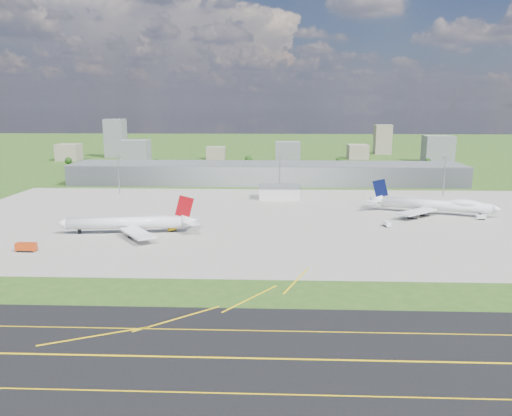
{
  "coord_description": "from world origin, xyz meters",
  "views": [
    {
      "loc": [
        7.44,
        -219.56,
        59.52
      ],
      "look_at": [
        -2.31,
        25.14,
        9.0
      ],
      "focal_mm": 35.0,
      "sensor_mm": 36.0,
      "label": 1
    }
  ],
  "objects_px": {
    "van_white_near": "(387,224)",
    "airliner_red_twin": "(130,223)",
    "airliner_blue_quad": "(435,205)",
    "van_white_far": "(481,218)",
    "fire_truck": "(26,247)",
    "tug_yellow": "(172,230)"
  },
  "relations": [
    {
      "from": "tug_yellow",
      "to": "van_white_near",
      "type": "distance_m",
      "value": 106.11
    },
    {
      "from": "airliner_red_twin",
      "to": "van_white_far",
      "type": "bearing_deg",
      "value": -174.93
    },
    {
      "from": "fire_truck",
      "to": "van_white_near",
      "type": "distance_m",
      "value": 166.37
    },
    {
      "from": "airliner_blue_quad",
      "to": "van_white_near",
      "type": "distance_m",
      "value": 45.56
    },
    {
      "from": "tug_yellow",
      "to": "van_white_near",
      "type": "bearing_deg",
      "value": -32.71
    },
    {
      "from": "airliner_red_twin",
      "to": "tug_yellow",
      "type": "distance_m",
      "value": 19.89
    },
    {
      "from": "tug_yellow",
      "to": "van_white_far",
      "type": "distance_m",
      "value": 161.37
    },
    {
      "from": "airliner_red_twin",
      "to": "airliner_blue_quad",
      "type": "height_order",
      "value": "airliner_blue_quad"
    },
    {
      "from": "airliner_blue_quad",
      "to": "van_white_far",
      "type": "height_order",
      "value": "airliner_blue_quad"
    },
    {
      "from": "tug_yellow",
      "to": "van_white_near",
      "type": "relative_size",
      "value": 0.79
    },
    {
      "from": "airliner_blue_quad",
      "to": "van_white_near",
      "type": "relative_size",
      "value": 12.57
    },
    {
      "from": "van_white_near",
      "to": "airliner_red_twin",
      "type": "bearing_deg",
      "value": 83.23
    },
    {
      "from": "airliner_red_twin",
      "to": "van_white_near",
      "type": "relative_size",
      "value": 12.23
    },
    {
      "from": "van_white_near",
      "to": "van_white_far",
      "type": "distance_m",
      "value": 55.9
    },
    {
      "from": "tug_yellow",
      "to": "airliner_blue_quad",
      "type": "bearing_deg",
      "value": -22.2
    },
    {
      "from": "airliner_red_twin",
      "to": "airliner_blue_quad",
      "type": "xyz_separation_m",
      "value": [
        157.38,
        48.92,
        0.27
      ]
    },
    {
      "from": "airliner_blue_quad",
      "to": "tug_yellow",
      "type": "distance_m",
      "value": 145.46
    },
    {
      "from": "fire_truck",
      "to": "van_white_near",
      "type": "xyz_separation_m",
      "value": [
        158.8,
        49.64,
        -0.54
      ]
    },
    {
      "from": "fire_truck",
      "to": "tug_yellow",
      "type": "relative_size",
      "value": 1.96
    },
    {
      "from": "tug_yellow",
      "to": "airliner_red_twin",
      "type": "bearing_deg",
      "value": 151.79
    },
    {
      "from": "van_white_far",
      "to": "airliner_blue_quad",
      "type": "bearing_deg",
      "value": 142.16
    },
    {
      "from": "airliner_red_twin",
      "to": "fire_truck",
      "type": "relative_size",
      "value": 7.91
    }
  ]
}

